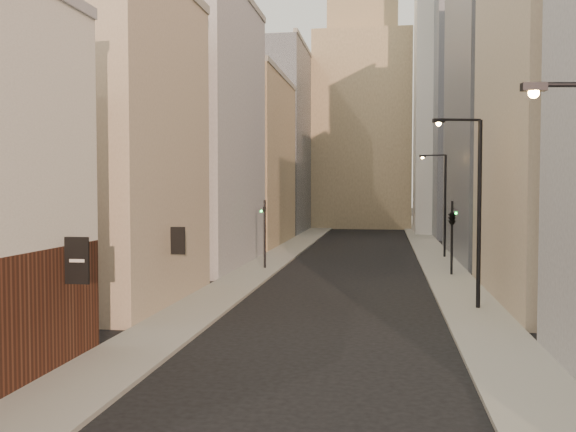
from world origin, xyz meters
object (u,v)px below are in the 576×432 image
object	(u,v)px
streetlamp_mid	(474,202)
streetlamp_far	(442,199)
white_tower	(448,86)
traffic_light_right	(452,217)
traffic_light_left	(265,220)
clock_tower	(363,109)

from	to	relation	value
streetlamp_mid	streetlamp_far	xyz separation A→B (m)	(0.50, 22.86, -0.31)
white_tower	traffic_light_right	distance (m)	42.44
traffic_light_left	traffic_light_right	bearing A→B (deg)	-166.24
clock_tower	white_tower	size ratio (longest dim) A/B	1.08
white_tower	traffic_light_left	xyz separation A→B (m)	(-16.15, -38.08, -15.04)
streetlamp_mid	traffic_light_right	world-z (taller)	streetlamp_mid
traffic_light_left	traffic_light_right	distance (m)	12.96
streetlamp_far	traffic_light_left	xyz separation A→B (m)	(-13.18, -9.43, -1.35)
streetlamp_mid	traffic_light_right	bearing A→B (deg)	76.14
white_tower	traffic_light_left	bearing A→B (deg)	-112.98
white_tower	traffic_light_right	xyz separation A→B (m)	(-3.29, -39.68, -14.68)
clock_tower	traffic_light_left	distance (m)	54.19
streetlamp_mid	traffic_light_left	size ratio (longest dim) A/B	1.83
white_tower	traffic_light_left	world-z (taller)	white_tower
streetlamp_far	traffic_light_left	bearing A→B (deg)	-128.72
traffic_light_left	traffic_light_right	world-z (taller)	same
clock_tower	streetlamp_mid	xyz separation A→B (m)	(7.54, -65.50, -12.40)
white_tower	traffic_light_left	distance (m)	44.01
clock_tower	traffic_light_left	size ratio (longest dim) A/B	8.98
traffic_light_right	streetlamp_far	bearing A→B (deg)	-103.53
streetlamp_far	white_tower	bearing A→B (deg)	99.79
traffic_light_left	traffic_light_right	xyz separation A→B (m)	(12.86, -1.60, 0.36)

